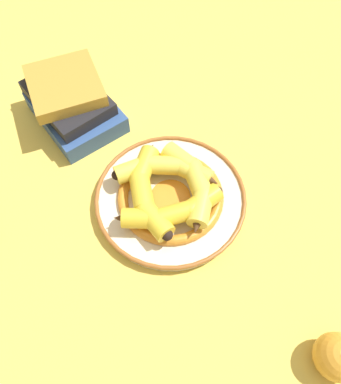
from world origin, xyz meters
TOP-DOWN VIEW (x-y plane):
  - ground_plane at (0.00, 0.00)m, footprint 2.80×2.80m
  - decorative_bowl at (0.02, 0.02)m, footprint 0.30×0.30m
  - banana_a at (0.05, 0.05)m, footprint 0.15×0.16m
  - banana_b at (-0.01, 0.06)m, footprint 0.19×0.11m
  - banana_c at (-0.02, -0.00)m, footprint 0.15×0.18m
  - banana_d at (0.04, -0.02)m, footprint 0.16×0.16m
  - book_stack at (-0.28, 0.11)m, footprint 0.25×0.22m
  - apple at (0.38, -0.11)m, footprint 0.07×0.07m

SIDE VIEW (x-z plane):
  - ground_plane at x=0.00m, z-range 0.00..0.00m
  - decorative_bowl at x=0.02m, z-range 0.00..0.03m
  - apple at x=0.38m, z-range -0.01..0.08m
  - book_stack at x=-0.28m, z-range 0.00..0.10m
  - banana_b at x=-0.01m, z-range 0.03..0.07m
  - banana_d at x=0.04m, z-range 0.03..0.07m
  - banana_c at x=-0.02m, z-range 0.03..0.07m
  - banana_a at x=0.05m, z-range 0.03..0.07m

